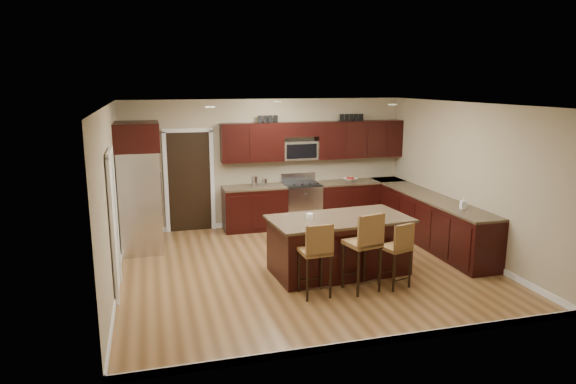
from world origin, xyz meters
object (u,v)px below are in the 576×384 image
object	(u,v)px
range	(301,204)
stool_right	(398,247)
stool_left	(316,251)
island	(339,247)
stool_mid	(365,243)
refrigerator	(139,186)

from	to	relation	value
range	stool_right	world-z (taller)	range
stool_left	stool_right	size ratio (longest dim) A/B	1.09
island	stool_mid	size ratio (longest dim) A/B	1.91
stool_left	stool_right	distance (m)	1.29
stool_left	range	bearing A→B (deg)	73.29
island	stool_mid	world-z (taller)	stool_mid
stool_left	island	bearing A→B (deg)	48.68
stool_right	refrigerator	size ratio (longest dim) A/B	0.43
stool_right	range	bearing A→B (deg)	79.97
stool_right	refrigerator	world-z (taller)	refrigerator
stool_mid	refrigerator	bearing A→B (deg)	124.79
stool_right	refrigerator	distance (m)	4.72
stool_right	island	bearing A→B (deg)	110.25
range	stool_right	size ratio (longest dim) A/B	1.10
refrigerator	stool_mid	bearing A→B (deg)	-42.43
stool_left	stool_mid	xyz separation A→B (m)	(0.74, -0.00, 0.06)
stool_mid	island	bearing A→B (deg)	82.50
stool_right	stool_left	bearing A→B (deg)	164.06
stool_left	refrigerator	world-z (taller)	refrigerator
range	stool_mid	distance (m)	3.68
range	island	world-z (taller)	range
stool_mid	refrigerator	size ratio (longest dim) A/B	0.51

